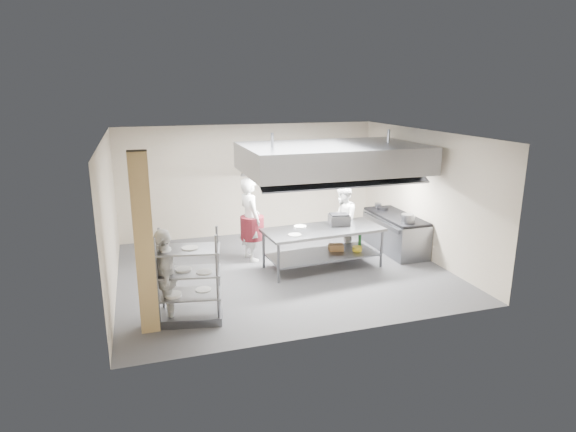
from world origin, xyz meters
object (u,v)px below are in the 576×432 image
object	(u,v)px
stockpot	(408,218)
pass_rack	(189,277)
chef_head	(250,219)
chef_line	(342,220)
chef_plating	(165,276)
island	(323,248)
cooking_range	(395,234)
griddle	(339,220)

from	to	relation	value
stockpot	pass_rack	bearing A→B (deg)	-162.68
chef_head	stockpot	size ratio (longest dim) A/B	6.74
chef_line	chef_plating	world-z (taller)	chef_line
chef_head	stockpot	bearing A→B (deg)	-120.47
pass_rack	stockpot	world-z (taller)	pass_rack
chef_plating	stockpot	distance (m)	5.80
island	cooking_range	world-z (taller)	island
island	stockpot	distance (m)	2.14
island	griddle	bearing A→B (deg)	20.25
cooking_range	chef_line	distance (m)	1.45
chef_line	chef_plating	distance (m)	4.91
stockpot	chef_line	bearing A→B (deg)	147.64
cooking_range	chef_plating	xyz separation A→B (m)	(-5.68, -2.23, 0.42)
chef_line	chef_plating	size ratio (longest dim) A/B	1.01
island	cooking_range	size ratio (longest dim) A/B	1.32
pass_rack	cooking_range	xyz separation A→B (m)	(5.29, 2.30, -0.39)
pass_rack	griddle	xyz separation A→B (m)	(3.61, 1.93, 0.21)
island	pass_rack	bearing A→B (deg)	-155.77
chef_line	stockpot	xyz separation A→B (m)	(1.28, -0.81, 0.15)
griddle	stockpot	xyz separation A→B (m)	(1.59, -0.31, -0.02)
chef_line	chef_plating	bearing A→B (deg)	-36.35
griddle	stockpot	bearing A→B (deg)	-1.99
chef_plating	cooking_range	bearing A→B (deg)	112.02
chef_plating	island	bearing A→B (deg)	115.56
island	pass_rack	size ratio (longest dim) A/B	1.63
griddle	pass_rack	bearing A→B (deg)	-143.04
island	stockpot	bearing A→B (deg)	-6.76
chef_head	chef_plating	world-z (taller)	chef_head
island	pass_rack	xyz separation A→B (m)	(-3.13, -1.71, 0.36)
cooking_range	griddle	world-z (taller)	griddle
island	chef_head	xyz separation A→B (m)	(-1.43, 0.99, 0.53)
chef_head	griddle	xyz separation A→B (m)	(1.90, -0.77, 0.04)
chef_plating	griddle	xyz separation A→B (m)	(3.99, 1.86, 0.18)
pass_rack	cooking_range	size ratio (longest dim) A/B	0.81
pass_rack	cooking_range	distance (m)	5.78
cooking_range	chef_head	bearing A→B (deg)	173.64
chef_line	stockpot	bearing A→B (deg)	82.52
chef_line	griddle	distance (m)	0.62
cooking_range	chef_head	world-z (taller)	chef_head
chef_plating	stockpot	size ratio (longest dim) A/B	5.78
island	stockpot	world-z (taller)	stockpot
pass_rack	stockpot	size ratio (longest dim) A/B	5.57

